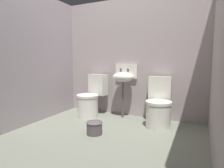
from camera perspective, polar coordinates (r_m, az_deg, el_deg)
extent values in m
cube|color=slate|center=(2.72, -2.60, -16.33)|extent=(3.05, 2.62, 0.08)
cube|color=#A09091|center=(3.56, 6.12, 7.78)|extent=(3.05, 0.10, 2.17)
cube|color=#998E95|center=(3.44, -22.78, 7.29)|extent=(0.10, 2.42, 2.17)
cube|color=gray|center=(2.31, 30.60, 7.20)|extent=(0.10, 2.42, 2.17)
cylinder|color=silver|center=(3.53, -7.37, -6.94)|extent=(0.44, 0.44, 0.38)
cylinder|color=silver|center=(3.48, -7.42, -3.58)|extent=(0.46, 0.46, 0.04)
cube|color=silver|center=(3.67, -4.28, -0.13)|extent=(0.39, 0.24, 0.40)
cylinder|color=silver|center=(3.05, 13.87, -9.33)|extent=(0.44, 0.44, 0.38)
cylinder|color=silver|center=(3.00, 13.99, -5.48)|extent=(0.46, 0.46, 0.04)
cube|color=silver|center=(3.26, 14.26, -1.26)|extent=(0.38, 0.24, 0.40)
cylinder|color=#53494F|center=(3.44, 3.32, -4.85)|extent=(0.04, 0.04, 0.66)
ellipsoid|color=silver|center=(3.38, 3.37, 2.14)|extent=(0.40, 0.32, 0.18)
cube|color=silver|center=(3.52, 4.39, 3.97)|extent=(0.42, 0.04, 0.28)
cylinder|color=#53494F|center=(3.45, 2.68, 4.25)|extent=(0.04, 0.04, 0.06)
cylinder|color=#53494F|center=(3.40, 4.86, 4.18)|extent=(0.04, 0.04, 0.06)
cylinder|color=#53494F|center=(2.75, -5.36, -13.27)|extent=(0.22, 0.22, 0.17)
torus|color=#4F4250|center=(2.73, -5.38, -11.60)|extent=(0.24, 0.24, 0.02)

